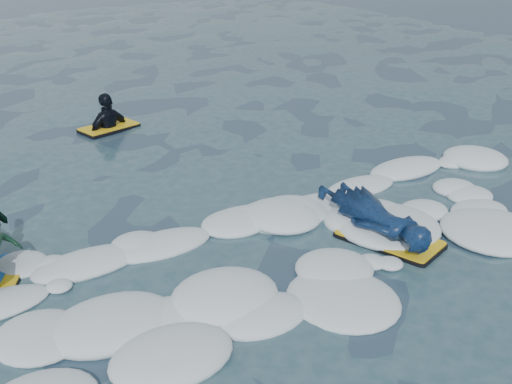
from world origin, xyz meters
The scene contains 4 objects.
ground centered at (0.00, 0.00, 0.00)m, with size 120.00×120.00×0.00m, color #1B2E41.
foam_band centered at (0.00, 1.03, 0.00)m, with size 12.00×3.10×0.30m, color silver, non-canonical shape.
prone_woman_unit centered at (2.14, 0.44, 0.24)m, with size 0.97×1.84×0.47m.
waiting_rider_unit centered at (1.01, 6.09, -0.08)m, with size 1.11×0.76×1.52m.
Camera 1 is at (-2.85, -4.46, 3.59)m, focal length 45.00 mm.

